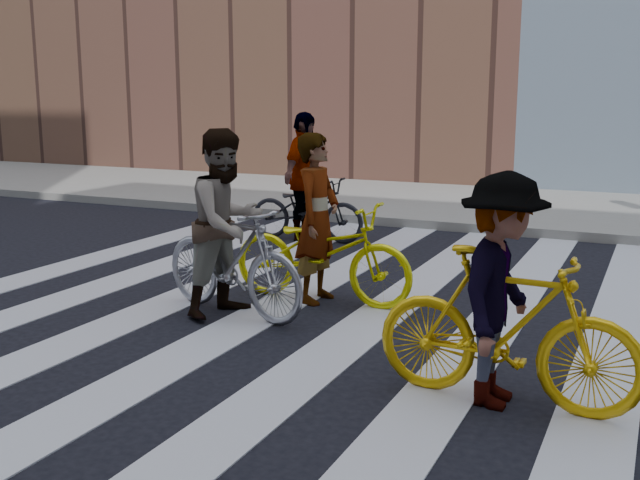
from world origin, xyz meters
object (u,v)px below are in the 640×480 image
Objects in this scene: bike_yellow_right at (506,328)px; rider_mid at (227,223)px; bike_silver_mid at (232,259)px; rider_rear at (303,177)px; bike_yellow_left at (322,252)px; rider_right at (501,290)px; rider_left at (317,218)px; bike_dark_rear at (307,209)px.

bike_yellow_right is 3.20m from rider_mid.
rider_rear reaches higher than bike_silver_mid.
bike_yellow_left is 1.12m from rider_mid.
bike_silver_mid is at bearing 71.70° from rider_right.
rider_mid is 3.13m from rider_right.
rider_mid reaches higher than bike_yellow_right.
bike_yellow_left is at bearing -21.65° from bike_silver_mid.
rider_rear reaches higher than rider_right.
rider_mid is at bearing 143.35° from rider_left.
bike_dark_rear is at bearing 28.90° from bike_yellow_left.
bike_yellow_right is 0.27m from rider_right.
rider_mid reaches higher than bike_dark_rear.
bike_dark_rear is at bearing 28.16° from rider_left.
bike_dark_rear is at bearing -92.10° from rider_rear.
bike_yellow_left is at bearing 52.41° from rider_right.
bike_yellow_left is 1.12× the size of bike_dark_rear.
rider_left reaches higher than bike_yellow_right.
bike_yellow_left is 1.14× the size of rider_left.
rider_left is 1.07× the size of rider_right.
rider_left is (0.56, 0.82, 0.33)m from bike_silver_mid.
rider_rear is (-0.05, 0.00, 0.49)m from bike_dark_rear.
bike_silver_mid is 1.02× the size of rider_mid.
rider_right is at bearing -95.42° from bike_silver_mid.
rider_rear is (-1.68, 2.98, 0.43)m from bike_yellow_left.
bike_silver_mid is (-0.61, -0.82, 0.03)m from bike_yellow_left.
rider_rear is at bearing 30.94° from bike_silver_mid.
rider_right reaches higher than bike_silver_mid.
bike_silver_mid is 0.37m from rider_mid.
rider_rear reaches higher than rider_mid.
bike_silver_mid is 1.04m from rider_left.
bike_yellow_right is at bearing -129.10° from bike_yellow_left.
rider_mid is (-0.05, 0.00, 0.36)m from bike_silver_mid.
rider_rear is (-1.06, 3.79, 0.39)m from bike_silver_mid.
rider_right is (2.94, -1.09, -0.09)m from rider_mid.
rider_left is at bearing -154.20° from bike_dark_rear.
bike_dark_rear is (-3.95, 4.88, -0.09)m from bike_yellow_right.
bike_silver_mid is 3.96m from rider_rear.
rider_right reaches higher than bike_yellow_right.
rider_rear is (-3.95, 4.88, 0.13)m from rider_right.
rider_rear is at bearing 29.64° from bike_yellow_left.
bike_yellow_left is at bearing -152.72° from rider_rear.
rider_mid is at bearing 72.33° from bike_yellow_right.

